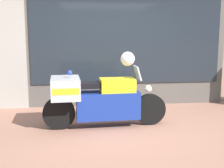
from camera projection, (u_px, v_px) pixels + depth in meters
ground_plane at (122, 128)px, 5.94m from camera, size 60.00×60.00×0.00m
shop_building at (96, 25)px, 7.52m from camera, size 5.62×0.55×3.88m
window_display at (124, 84)px, 7.88m from camera, size 4.37×0.30×2.05m
paramedic_motorcycle at (97, 98)px, 5.91m from camera, size 2.38×0.78×1.17m
white_helmet at (128, 59)px, 5.87m from camera, size 0.27×0.27×0.27m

